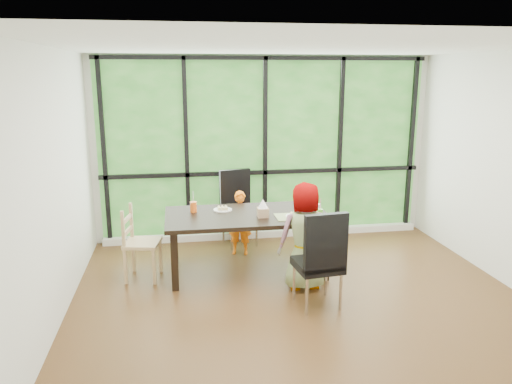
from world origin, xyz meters
The scene contains 23 objects.
ground centered at (0.00, 0.00, 0.00)m, with size 5.00×5.00×0.00m, color black.
back_wall centered at (0.00, 2.25, 1.35)m, with size 5.00×5.00×0.00m, color silver.
foliage_backdrop centered at (0.00, 2.23, 1.35)m, with size 4.80×0.02×2.65m, color #20531A.
window_mullions centered at (0.00, 2.19, 1.35)m, with size 4.80×0.06×2.65m, color black, non-canonical shape.
window_sill centered at (0.00, 2.15, 0.05)m, with size 4.80×0.12×0.10m, color silver.
dining_table centered at (-0.47, 0.87, 0.38)m, with size 1.99×1.05×0.75m, color black.
chair_window_leather centered at (-0.43, 1.89, 0.54)m, with size 0.46×0.46×1.08m, color black.
chair_interior_leather centered at (0.14, -0.18, 0.54)m, with size 0.46×0.46×1.08m, color black.
chair_end_beech centered at (-1.74, 0.86, 0.45)m, with size 0.42×0.40×0.90m, color tan.
child_toddler centered at (-0.47, 1.50, 0.44)m, with size 0.32×0.21×0.89m, color orange.
child_older centered at (0.12, 0.28, 0.63)m, with size 0.61×0.40×1.25m, color gray.
placemat centered at (0.08, 0.66, 0.75)m, with size 0.44×0.32×0.01m, color tan.
plate_far centered at (-0.74, 1.08, 0.76)m, with size 0.24×0.24×0.01m, color white.
plate_near centered at (0.11, 0.65, 0.76)m, with size 0.26×0.26×0.02m, color white.
orange_cup centered at (-1.11, 1.07, 0.82)m, with size 0.08×0.08×0.13m, color orange.
green_cup centered at (0.38, 0.57, 0.80)m, with size 0.07×0.07×0.11m, color #5BC12D.
white_mug centered at (0.46, 0.93, 0.79)m, with size 0.07×0.07×0.08m, color white.
tissue_box centered at (-0.29, 0.72, 0.81)m, with size 0.13×0.13×0.11m, color tan.
crepe_rolls_far centered at (-0.74, 1.08, 0.78)m, with size 0.15×0.12×0.04m, color tan, non-canonical shape.
crepe_rolls_near centered at (0.11, 0.65, 0.78)m, with size 0.15×0.12×0.04m, color tan, non-canonical shape.
straw_white centered at (-1.11, 1.07, 0.92)m, with size 0.01×0.01×0.20m, color white.
straw_pink centered at (0.38, 0.57, 0.90)m, with size 0.01×0.01×0.20m, color pink.
tissue centered at (-0.29, 0.72, 0.92)m, with size 0.12×0.12×0.11m, color white.
Camera 1 is at (-1.29, -4.91, 2.45)m, focal length 34.57 mm.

